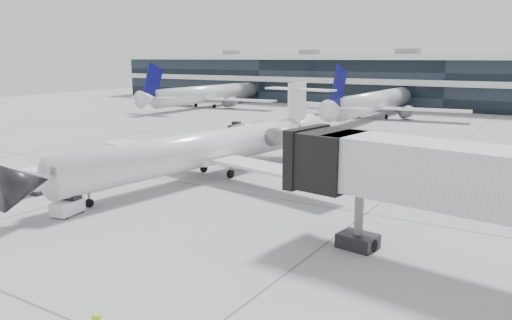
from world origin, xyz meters
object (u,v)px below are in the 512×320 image
Objects in this scene: jet_bridge at (511,186)px; cargo_uld at (35,181)px; regional_jet at (206,148)px; baggage_tug at (68,206)px.

jet_bridge is 33.52m from cargo_uld.
regional_jet is at bearing 166.25° from jet_bridge.
regional_jet is 13.74m from baggage_tug.
regional_jet reaches higher than cargo_uld.
cargo_uld is (-33.26, -1.36, -3.91)m from jet_bridge.
jet_bridge is at bearing -13.88° from regional_jet.
regional_jet reaches higher than baggage_tug.
cargo_uld is (-6.96, 2.29, 0.32)m from baggage_tug.
regional_jet is 14.67× the size of baggage_tug.
jet_bridge is at bearing -3.52° from cargo_uld.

